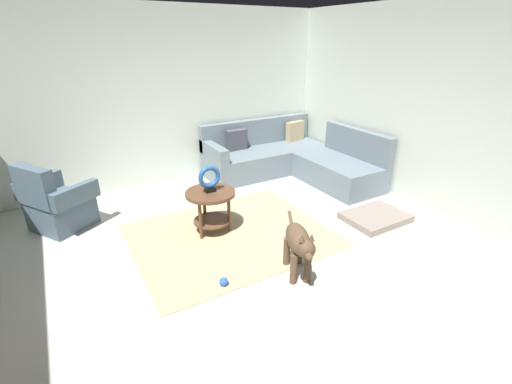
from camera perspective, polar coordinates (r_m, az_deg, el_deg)
name	(u,v)px	position (r m, az deg, el deg)	size (l,w,h in m)	color
ground_plane	(248,272)	(3.83, -1.32, -12.81)	(6.00, 6.00, 0.10)	beige
wall_back	(155,99)	(5.90, -15.93, 14.27)	(6.00, 0.12, 2.70)	silver
wall_right	(447,112)	(5.25, 28.45, 11.30)	(0.12, 6.00, 2.70)	silver
area_rug	(231,235)	(4.38, -4.09, -6.89)	(2.30, 1.90, 0.01)	tan
sectional_couch	(291,159)	(6.17, 5.69, 5.26)	(2.20, 2.25, 0.88)	slate
armchair	(57,205)	(5.03, -29.49, -1.80)	(0.93, 1.00, 0.88)	#4C6070
side_table	(211,201)	(4.29, -7.32, -1.44)	(0.60, 0.60, 0.54)	brown
torus_sculpture	(209,178)	(4.18, -7.53, 2.21)	(0.28, 0.08, 0.33)	black
dog_bed_mat	(375,217)	(4.94, 18.72, -3.86)	(0.80, 0.60, 0.09)	gray
dog	(299,243)	(3.52, 6.92, -8.23)	(0.40, 0.80, 0.63)	brown
dog_toy_ball	(224,282)	(3.56, -5.21, -14.24)	(0.09, 0.09, 0.09)	blue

